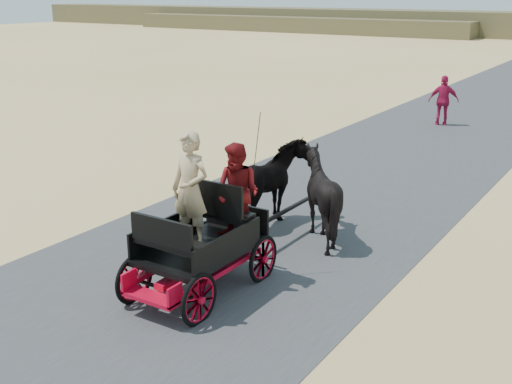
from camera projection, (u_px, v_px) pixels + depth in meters
The scene contains 9 objects.
ground at pixel (87, 336), 8.82m from camera, with size 140.00×140.00×0.00m, color tan.
road at pixel (87, 336), 8.81m from camera, with size 6.00×140.00×0.01m, color #38383A.
ridge_near at pixel (291, 24), 70.52m from camera, with size 40.00×4.00×1.60m, color brown.
carriage at pixel (201, 269), 10.07m from camera, with size 1.30×2.40×0.72m, color black, non-canonical shape.
horse_left at pixel (271, 186), 12.61m from camera, with size 0.91×2.01×1.70m, color black.
horse_right at pixel (321, 196), 12.04m from camera, with size 1.37×1.54×1.70m, color black.
driver_man at pixel (190, 190), 9.83m from camera, with size 0.66×0.43×1.80m, color tan.
passenger_woman at pixel (238, 193), 10.05m from camera, with size 0.77×0.60×1.58m, color #660C0F.
pedestrian at pixel (444, 101), 22.17m from camera, with size 1.01×0.42×1.73m, color #A5123D.
Camera 1 is at (6.18, -5.30, 4.56)m, focal length 45.00 mm.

